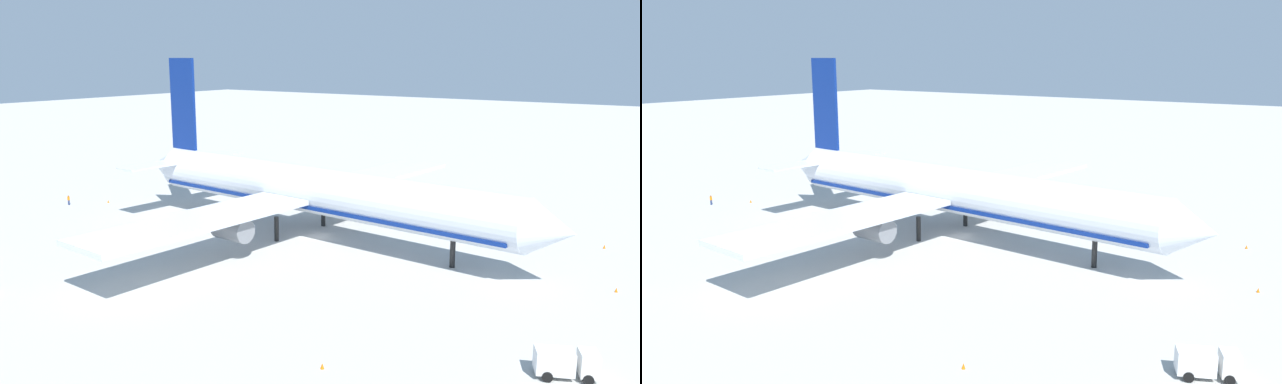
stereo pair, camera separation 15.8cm
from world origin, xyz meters
TOP-DOWN VIEW (x-y plane):
  - ground_plane at (0.00, 0.00)m, footprint 600.00×600.00m
  - airliner at (-1.31, 0.16)m, footprint 77.10×74.07m
  - service_truck_2 at (42.19, -23.08)m, footprint 5.51×4.12m
  - baggage_cart_0 at (-30.89, 39.55)m, footprint 2.75×2.71m
  - ground_worker_0 at (-49.14, -9.03)m, footprint 0.50×0.50m
  - traffic_cone_0 at (41.63, 1.01)m, footprint 0.36×0.36m
  - traffic_cone_1 at (-16.85, 41.34)m, footprint 0.36×0.36m
  - traffic_cone_2 at (24.50, -33.68)m, footprint 0.36×0.36m
  - traffic_cone_3 at (-44.72, -3.80)m, footprint 0.36×0.36m
  - traffic_cone_4 at (36.71, 18.44)m, footprint 0.36×0.36m

SIDE VIEW (x-z plane):
  - ground_plane at x=0.00m, z-range 0.00..0.00m
  - baggage_cart_0 at x=-30.89m, z-range 0.07..0.47m
  - traffic_cone_0 at x=41.63m, z-range 0.00..0.55m
  - traffic_cone_1 at x=-16.85m, z-range 0.00..0.55m
  - traffic_cone_2 at x=24.50m, z-range 0.00..0.55m
  - traffic_cone_3 at x=-44.72m, z-range 0.00..0.55m
  - traffic_cone_4 at x=36.71m, z-range 0.00..0.55m
  - ground_worker_0 at x=-49.14m, z-range 0.02..1.81m
  - service_truck_2 at x=42.19m, z-range 0.17..2.65m
  - airliner at x=-1.31m, z-range -6.20..20.07m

